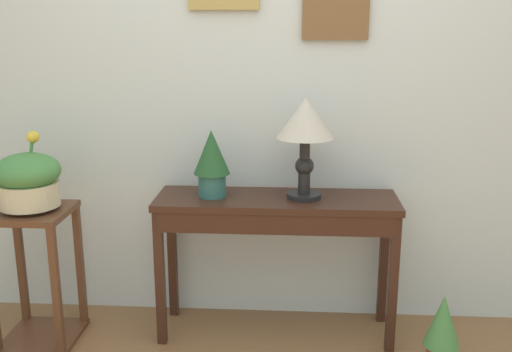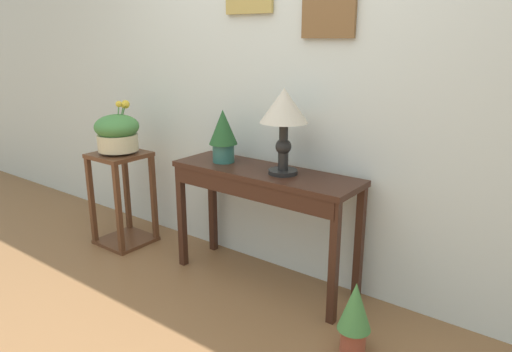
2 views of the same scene
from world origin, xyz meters
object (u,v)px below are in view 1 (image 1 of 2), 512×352
(planter_bowl_wide, at_px, (28,179))
(potted_plant_floor, at_px, (442,329))
(table_lamp, at_px, (305,126))
(console_table, at_px, (276,220))
(potted_plant_on_console, at_px, (212,160))
(pedestal_stand_left, at_px, (38,276))

(planter_bowl_wide, bearing_deg, potted_plant_floor, -4.62)
(table_lamp, height_order, potted_plant_floor, table_lamp)
(console_table, bearing_deg, potted_plant_on_console, 176.07)
(planter_bowl_wide, bearing_deg, console_table, 6.36)
(pedestal_stand_left, relative_size, planter_bowl_wide, 1.85)
(console_table, xyz_separation_m, potted_plant_on_console, (-0.33, 0.02, 0.30))
(console_table, xyz_separation_m, table_lamp, (0.14, 0.02, 0.48))
(table_lamp, height_order, potted_plant_on_console, table_lamp)
(potted_plant_on_console, bearing_deg, potted_plant_floor, -15.94)
(pedestal_stand_left, bearing_deg, potted_plant_floor, -4.60)
(console_table, distance_m, potted_plant_floor, 0.94)
(console_table, bearing_deg, table_lamp, 9.54)
(console_table, relative_size, pedestal_stand_left, 1.72)
(console_table, height_order, planter_bowl_wide, planter_bowl_wide)
(console_table, xyz_separation_m, planter_bowl_wide, (-1.21, -0.13, 0.23))
(pedestal_stand_left, relative_size, potted_plant_floor, 1.82)
(potted_plant_on_console, bearing_deg, pedestal_stand_left, -169.84)
(potted_plant_on_console, distance_m, potted_plant_floor, 1.37)
(console_table, height_order, potted_plant_floor, console_table)
(potted_plant_floor, bearing_deg, planter_bowl_wide, 175.38)
(table_lamp, xyz_separation_m, potted_plant_on_console, (-0.46, -0.00, -0.18))
(console_table, distance_m, potted_plant_on_console, 0.45)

